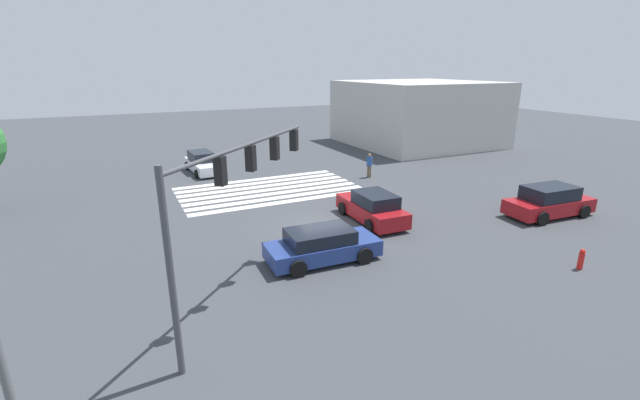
# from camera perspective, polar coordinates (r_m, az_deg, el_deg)

# --- Properties ---
(ground_plane) EXTENTS (120.31, 120.31, 0.00)m
(ground_plane) POSITION_cam_1_polar(r_m,az_deg,el_deg) (21.47, 0.00, -3.66)
(ground_plane) COLOR #3D3F44
(crosswalk_markings) EXTENTS (11.44, 6.30, 0.01)m
(crosswalk_markings) POSITION_cam_1_polar(r_m,az_deg,el_deg) (28.05, -6.73, 1.38)
(crosswalk_markings) COLOR silver
(crosswalk_markings) RESTS_ON ground_plane
(traffic_signal_mast) EXTENTS (6.09, 6.09, 5.63)m
(traffic_signal_mast) POSITION_cam_1_polar(r_m,az_deg,el_deg) (13.33, -11.01, 2.34)
(traffic_signal_mast) COLOR #47474C
(traffic_signal_mast) RESTS_ON ground_plane
(car_0) EXTENTS (2.15, 4.86, 1.54)m
(car_0) POSITION_cam_1_polar(r_m,az_deg,el_deg) (33.50, -15.42, 4.78)
(car_0) COLOR silver
(car_0) RESTS_ON ground_plane
(car_2) EXTENTS (4.92, 2.43, 1.66)m
(car_2) POSITION_cam_1_polar(r_m,az_deg,el_deg) (25.91, 28.23, -0.21)
(car_2) COLOR maroon
(car_2) RESTS_ON ground_plane
(car_3) EXTENTS (4.74, 2.29, 1.39)m
(car_3) POSITION_cam_1_polar(r_m,az_deg,el_deg) (17.68, 0.27, -6.08)
(car_3) COLOR navy
(car_3) RESTS_ON ground_plane
(car_4) EXTENTS (2.22, 4.71, 1.59)m
(car_4) POSITION_cam_1_polar(r_m,az_deg,el_deg) (22.20, 6.98, -1.02)
(car_4) COLOR maroon
(car_4) RESTS_ON ground_plane
(corner_building) EXTENTS (13.19, 13.19, 6.20)m
(corner_building) POSITION_cam_1_polar(r_m,az_deg,el_deg) (45.30, 12.88, 11.24)
(corner_building) COLOR #BCB7B2
(corner_building) RESTS_ON ground_plane
(pedestrian) EXTENTS (0.41, 0.41, 1.75)m
(pedestrian) POSITION_cam_1_polar(r_m,az_deg,el_deg) (30.92, 6.60, 4.79)
(pedestrian) COLOR brown
(pedestrian) RESTS_ON ground_plane
(fire_hydrant) EXTENTS (0.22, 0.22, 0.86)m
(fire_hydrant) POSITION_cam_1_polar(r_m,az_deg,el_deg) (20.00, 31.47, -6.73)
(fire_hydrant) COLOR red
(fire_hydrant) RESTS_ON ground_plane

